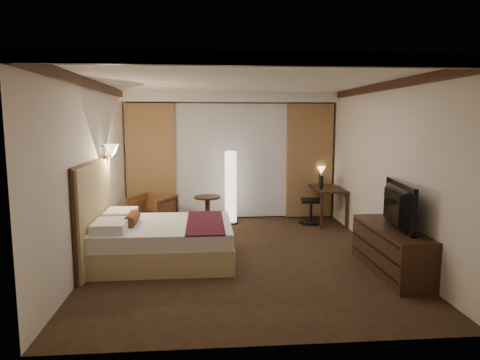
{
  "coord_description": "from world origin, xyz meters",
  "views": [
    {
      "loc": [
        -0.58,
        -6.5,
        2.11
      ],
      "look_at": [
        0.0,
        0.4,
        1.15
      ],
      "focal_mm": 32.0,
      "sensor_mm": 36.0,
      "label": 1
    }
  ],
  "objects": [
    {
      "name": "floor",
      "position": [
        0.0,
        0.0,
        0.0
      ],
      "size": [
        4.5,
        5.5,
        0.01
      ],
      "primitive_type": "cube",
      "color": "black",
      "rests_on": "ground"
    },
    {
      "name": "ceiling",
      "position": [
        0.0,
        0.0,
        2.7
      ],
      "size": [
        4.5,
        5.5,
        0.01
      ],
      "primitive_type": "cube",
      "color": "white",
      "rests_on": "back_wall"
    },
    {
      "name": "back_wall",
      "position": [
        0.0,
        2.75,
        1.35
      ],
      "size": [
        4.5,
        0.02,
        2.7
      ],
      "primitive_type": "cube",
      "color": "silver",
      "rests_on": "floor"
    },
    {
      "name": "left_wall",
      "position": [
        -2.25,
        0.0,
        1.35
      ],
      "size": [
        0.02,
        5.5,
        2.7
      ],
      "primitive_type": "cube",
      "color": "silver",
      "rests_on": "floor"
    },
    {
      "name": "right_wall",
      "position": [
        2.25,
        0.0,
        1.35
      ],
      "size": [
        0.02,
        5.5,
        2.7
      ],
      "primitive_type": "cube",
      "color": "silver",
      "rests_on": "floor"
    },
    {
      "name": "crown_molding",
      "position": [
        0.0,
        0.0,
        2.64
      ],
      "size": [
        4.5,
        5.5,
        0.12
      ],
      "primitive_type": null,
      "color": "black",
      "rests_on": "ceiling"
    },
    {
      "name": "soffit",
      "position": [
        0.0,
        2.5,
        2.6
      ],
      "size": [
        4.5,
        0.5,
        0.2
      ],
      "primitive_type": "cube",
      "color": "white",
      "rests_on": "ceiling"
    },
    {
      "name": "curtain_sheer",
      "position": [
        0.0,
        2.67,
        1.25
      ],
      "size": [
        2.48,
        0.04,
        2.45
      ],
      "primitive_type": "cube",
      "color": "silver",
      "rests_on": "back_wall"
    },
    {
      "name": "curtain_left_drape",
      "position": [
        -1.7,
        2.61,
        1.25
      ],
      "size": [
        1.0,
        0.14,
        2.45
      ],
      "primitive_type": "cube",
      "color": "#9F7448",
      "rests_on": "back_wall"
    },
    {
      "name": "curtain_right_drape",
      "position": [
        1.7,
        2.61,
        1.25
      ],
      "size": [
        1.0,
        0.14,
        2.45
      ],
      "primitive_type": "cube",
      "color": "#9F7448",
      "rests_on": "back_wall"
    },
    {
      "name": "wall_sconce",
      "position": [
        -2.09,
        0.63,
        1.62
      ],
      "size": [
        0.24,
        0.24,
        0.24
      ],
      "primitive_type": null,
      "color": "white",
      "rests_on": "left_wall"
    },
    {
      "name": "bed",
      "position": [
        -1.18,
        -0.15,
        0.3
      ],
      "size": [
        2.02,
        1.57,
        0.59
      ],
      "primitive_type": null,
      "color": "white",
      "rests_on": "floor"
    },
    {
      "name": "headboard",
      "position": [
        -2.2,
        -0.15,
        0.75
      ],
      "size": [
        0.12,
        1.87,
        1.5
      ],
      "primitive_type": null,
      "color": "tan",
      "rests_on": "floor"
    },
    {
      "name": "armchair",
      "position": [
        -1.6,
        1.8,
        0.38
      ],
      "size": [
        0.97,
        0.95,
        0.75
      ],
      "primitive_type": "imported",
      "rotation": [
        0.0,
        0.0,
        -0.52
      ],
      "color": "#4B2D16",
      "rests_on": "floor"
    },
    {
      "name": "side_table",
      "position": [
        -0.52,
        2.07,
        0.3
      ],
      "size": [
        0.54,
        0.54,
        0.59
      ],
      "primitive_type": null,
      "color": "black",
      "rests_on": "floor"
    },
    {
      "name": "floor_lamp",
      "position": [
        -0.04,
        2.16,
        0.76
      ],
      "size": [
        0.32,
        0.32,
        1.51
      ],
      "primitive_type": null,
      "color": "white",
      "rests_on": "floor"
    },
    {
      "name": "desk",
      "position": [
        1.95,
        2.08,
        0.38
      ],
      "size": [
        0.55,
        1.21,
        0.75
      ],
      "primitive_type": null,
      "color": "black",
      "rests_on": "floor"
    },
    {
      "name": "desk_lamp",
      "position": [
        1.95,
        2.53,
        0.92
      ],
      "size": [
        0.18,
        0.18,
        0.34
      ],
      "primitive_type": null,
      "color": "#FFD899",
      "rests_on": "desk"
    },
    {
      "name": "office_chair",
      "position": [
        1.62,
        2.03,
        0.52
      ],
      "size": [
        0.57,
        0.57,
        1.03
      ],
      "primitive_type": null,
      "rotation": [
        0.0,
        0.0,
        -0.16
      ],
      "color": "black",
      "rests_on": "floor"
    },
    {
      "name": "dresser",
      "position": [
        2.0,
        -0.93,
        0.33
      ],
      "size": [
        0.5,
        1.68,
        0.65
      ],
      "primitive_type": null,
      "color": "black",
      "rests_on": "floor"
    },
    {
      "name": "television",
      "position": [
        1.97,
        -0.93,
        0.99
      ],
      "size": [
        0.84,
        1.26,
        0.15
      ],
      "primitive_type": "imported",
      "rotation": [
        0.0,
        0.0,
        1.43
      ],
      "color": "black",
      "rests_on": "dresser"
    }
  ]
}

